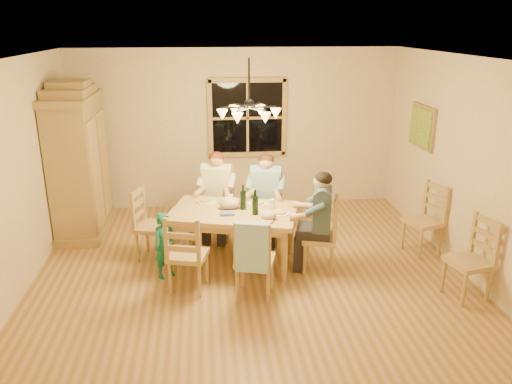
{
  "coord_description": "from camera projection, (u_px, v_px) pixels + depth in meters",
  "views": [
    {
      "loc": [
        -0.55,
        -5.88,
        3.08
      ],
      "look_at": [
        0.09,
        0.1,
        1.03
      ],
      "focal_mm": 35.0,
      "sensor_mm": 36.0,
      "label": 1
    }
  ],
  "objects": [
    {
      "name": "wine_glass_a",
      "position": [
        231.0,
        200.0,
        6.68
      ],
      "size": [
        0.06,
        0.06,
        0.14
      ],
      "primitive_type": "cylinder",
      "color": "silver",
      "rests_on": "dining_table"
    },
    {
      "name": "painting",
      "position": [
        422.0,
        127.0,
        7.47
      ],
      "size": [
        0.06,
        0.78,
        0.64
      ],
      "color": "olive",
      "rests_on": "wall_right"
    },
    {
      "name": "chair_near_left",
      "position": [
        188.0,
        266.0,
        5.99
      ],
      "size": [
        0.54,
        0.52,
        0.99
      ],
      "rotation": [
        0.0,
        0.0,
        -0.27
      ],
      "color": "tan",
      "rests_on": "floor"
    },
    {
      "name": "napkin",
      "position": [
        227.0,
        213.0,
        6.35
      ],
      "size": [
        0.21,
        0.18,
        0.03
      ],
      "primitive_type": "cube",
      "rotation": [
        0.0,
        0.0,
        -0.27
      ],
      "color": "#526397",
      "rests_on": "dining_table"
    },
    {
      "name": "ceiling",
      "position": [
        249.0,
        57.0,
        5.71
      ],
      "size": [
        5.5,
        5.0,
        0.02
      ],
      "primitive_type": "cube",
      "color": "white",
      "rests_on": "wall_back"
    },
    {
      "name": "plate_woman",
      "position": [
        206.0,
        201.0,
        6.8
      ],
      "size": [
        0.26,
        0.26,
        0.02
      ],
      "primitive_type": "cylinder",
      "color": "white",
      "rests_on": "dining_table"
    },
    {
      "name": "chair_spare_front",
      "position": [
        467.0,
        274.0,
        5.81
      ],
      "size": [
        0.5,
        0.52,
        0.99
      ],
      "rotation": [
        0.0,
        0.0,
        1.78
      ],
      "color": "tan",
      "rests_on": "floor"
    },
    {
      "name": "wall_left",
      "position": [
        17.0,
        177.0,
        5.87
      ],
      "size": [
        0.02,
        5.0,
        2.7
      ],
      "primitive_type": "cube",
      "color": "#CEB392",
      "rests_on": "floor"
    },
    {
      "name": "chair_far_right",
      "position": [
        266.0,
        222.0,
        7.31
      ],
      "size": [
        0.54,
        0.52,
        0.99
      ],
      "rotation": [
        0.0,
        0.0,
        2.87
      ],
      "color": "tan",
      "rests_on": "floor"
    },
    {
      "name": "window",
      "position": [
        247.0,
        118.0,
        8.42
      ],
      "size": [
        1.3,
        0.06,
        1.3
      ],
      "color": "black",
      "rests_on": "wall_back"
    },
    {
      "name": "chair_far_left",
      "position": [
        218.0,
        219.0,
        7.42
      ],
      "size": [
        0.54,
        0.52,
        0.99
      ],
      "rotation": [
        0.0,
        0.0,
        2.87
      ],
      "color": "tan",
      "rests_on": "floor"
    },
    {
      "name": "wine_bottle_a",
      "position": [
        243.0,
        197.0,
        6.48
      ],
      "size": [
        0.08,
        0.08,
        0.33
      ],
      "primitive_type": "cylinder",
      "color": "black",
      "rests_on": "dining_table"
    },
    {
      "name": "cap",
      "position": [
        268.0,
        215.0,
        6.19
      ],
      "size": [
        0.2,
        0.2,
        0.11
      ],
      "primitive_type": "ellipsoid",
      "color": "tan",
      "rests_on": "dining_table"
    },
    {
      "name": "cloth_bundle",
      "position": [
        230.0,
        203.0,
        6.54
      ],
      "size": [
        0.28,
        0.22,
        0.15
      ],
      "primitive_type": "ellipsoid",
      "color": "tan",
      "rests_on": "dining_table"
    },
    {
      "name": "adult_woman",
      "position": [
        217.0,
        185.0,
        7.25
      ],
      "size": [
        0.48,
        0.51,
        0.87
      ],
      "rotation": [
        0.0,
        0.0,
        2.87
      ],
      "color": "beige",
      "rests_on": "floor"
    },
    {
      "name": "wine_bottle_b",
      "position": [
        255.0,
        202.0,
        6.31
      ],
      "size": [
        0.08,
        0.08,
        0.33
      ],
      "primitive_type": "cylinder",
      "color": "black",
      "rests_on": "dining_table"
    },
    {
      "name": "wall_back",
      "position": [
        236.0,
        129.0,
        8.5
      ],
      "size": [
        5.5,
        0.02,
        2.7
      ],
      "primitive_type": "cube",
      "color": "#CEB392",
      "rests_on": "floor"
    },
    {
      "name": "adult_plaid_man",
      "position": [
        266.0,
        187.0,
        7.14
      ],
      "size": [
        0.48,
        0.51,
        0.87
      ],
      "rotation": [
        0.0,
        0.0,
        2.87
      ],
      "color": "teal",
      "rests_on": "floor"
    },
    {
      "name": "plate_plaid",
      "position": [
        258.0,
        204.0,
        6.71
      ],
      "size": [
        0.26,
        0.26,
        0.02
      ],
      "primitive_type": "cylinder",
      "color": "white",
      "rests_on": "dining_table"
    },
    {
      "name": "adult_slate_man",
      "position": [
        321.0,
        209.0,
        6.3
      ],
      "size": [
        0.51,
        0.48,
        0.87
      ],
      "rotation": [
        0.0,
        0.0,
        1.3
      ],
      "color": "#3E5163",
      "rests_on": "floor"
    },
    {
      "name": "chandelier",
      "position": [
        249.0,
        112.0,
        5.91
      ],
      "size": [
        0.77,
        0.68,
        0.71
      ],
      "color": "black",
      "rests_on": "ceiling"
    },
    {
      "name": "child",
      "position": [
        165.0,
        245.0,
        6.24
      ],
      "size": [
        0.38,
        0.35,
        0.86
      ],
      "primitive_type": "imported",
      "rotation": [
        0.0,
        0.0,
        0.58
      ],
      "color": "#1A7662",
      "rests_on": "floor"
    },
    {
      "name": "armoire",
      "position": [
        79.0,
        165.0,
        7.47
      ],
      "size": [
        0.66,
        1.4,
        2.3
      ],
      "color": "olive",
      "rests_on": "floor"
    },
    {
      "name": "dining_table",
      "position": [
        234.0,
        218.0,
        6.53
      ],
      "size": [
        1.82,
        1.38,
        0.76
      ],
      "rotation": [
        0.0,
        0.0,
        -0.27
      ],
      "color": "tan",
      "rests_on": "floor"
    },
    {
      "name": "towel",
      "position": [
        252.0,
        247.0,
        5.56
      ],
      "size": [
        0.39,
        0.2,
        0.58
      ],
      "primitive_type": "cube",
      "rotation": [
        0.0,
        0.0,
        -0.27
      ],
      "color": "#99C0CF",
      "rests_on": "chair_near_right"
    },
    {
      "name": "chair_end_right",
      "position": [
        319.0,
        248.0,
        6.47
      ],
      "size": [
        0.52,
        0.54,
        0.99
      ],
      "rotation": [
        0.0,
        0.0,
        1.3
      ],
      "color": "tan",
      "rests_on": "floor"
    },
    {
      "name": "plate_slate",
      "position": [
        280.0,
        213.0,
        6.38
      ],
      "size": [
        0.26,
        0.26,
        0.02
      ],
      "primitive_type": "cylinder",
      "color": "white",
      "rests_on": "dining_table"
    },
    {
      "name": "chair_spare_back",
      "position": [
        422.0,
        232.0,
        6.98
      ],
      "size": [
        0.54,
        0.55,
        0.99
      ],
      "rotation": [
        0.0,
        0.0,
        1.89
      ],
      "color": "tan",
      "rests_on": "floor"
    },
    {
      "name": "chair_near_right",
      "position": [
        255.0,
        271.0,
        5.87
      ],
      "size": [
        0.54,
        0.52,
        0.99
      ],
      "rotation": [
        0.0,
        0.0,
        -0.27
      ],
      "color": "tan",
      "rests_on": "floor"
    },
    {
      "name": "chair_end_left",
      "position": [
        154.0,
        237.0,
        6.81
      ],
      "size": [
        0.52,
        0.54,
        0.99
      ],
      "rotation": [
        0.0,
        0.0,
        -1.84
      ],
      "color": "tan",
      "rests_on": "floor"
    },
    {
      "name": "wall_right",
      "position": [
        462.0,
        164.0,
        6.42
      ],
      "size": [
        0.02,
        5.0,
        2.7
      ],
      "primitive_type": "cube",
      "color": "#CEB392",
      "rests_on": "floor"
    },
    {
      "name": "floor",
      "position": [
        250.0,
        269.0,
        6.58
      ],
      "size": [
        5.5,
        5.5,
        0.0
      ],
      "primitive_type": "plane",
      "color": "olive",
      "rests_on": "ground"
    },
    {
      "name": "wine_glass_b",
      "position": [
        272.0,
        204.0,
        6.51
      ],
      "size": [
        0.06,
        0.06,
        0.14
      ],
      "primitive_type": "cylinder",
      "color": "silver",
      "rests_on": "dining_table"
    }
  ]
}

